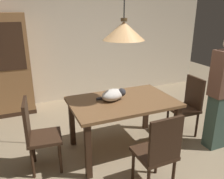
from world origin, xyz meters
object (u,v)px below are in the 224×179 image
object	(u,v)px
dining_table	(123,107)
chair_right_side	(188,104)
pendant_lamp	(124,31)
person_standing	(222,95)
chair_near_front	(159,151)
cat_sleeping	(113,95)
chair_left_side	(37,132)

from	to	relation	value
dining_table	chair_right_side	bearing A→B (deg)	-0.10
pendant_lamp	person_standing	xyz separation A→B (m)	(1.29, -0.46, -0.86)
dining_table	pendant_lamp	xyz separation A→B (m)	(-0.00, 0.00, 1.01)
chair_near_front	cat_sleeping	world-z (taller)	chair_near_front
person_standing	chair_near_front	bearing A→B (deg)	-162.03
chair_near_front	pendant_lamp	xyz separation A→B (m)	(-0.00, 0.88, 1.15)
dining_table	cat_sleeping	bearing A→B (deg)	150.13
dining_table	chair_near_front	world-z (taller)	chair_near_front
chair_left_side	pendant_lamp	size ratio (longest dim) A/B	0.72
chair_left_side	cat_sleeping	xyz separation A→B (m)	(1.02, 0.05, 0.32)
chair_right_side	person_standing	size ratio (longest dim) A/B	0.58
dining_table	chair_left_side	size ratio (longest dim) A/B	1.51
chair_near_front	pendant_lamp	size ratio (longest dim) A/B	0.72
person_standing	pendant_lamp	bearing A→B (deg)	160.27
dining_table	cat_sleeping	distance (m)	0.22
chair_left_side	person_standing	xyz separation A→B (m)	(2.41, -0.47, 0.29)
chair_near_front	cat_sleeping	distance (m)	1.00
chair_near_front	person_standing	bearing A→B (deg)	17.97
cat_sleeping	person_standing	world-z (taller)	person_standing
chair_right_side	chair_left_side	bearing A→B (deg)	179.71
chair_near_front	pendant_lamp	world-z (taller)	pendant_lamp
chair_near_front	dining_table	bearing A→B (deg)	90.09
chair_near_front	chair_right_side	world-z (taller)	same
dining_table	chair_right_side	distance (m)	1.14
chair_near_front	person_standing	size ratio (longest dim) A/B	0.58
cat_sleeping	chair_near_front	bearing A→B (deg)	-83.23
chair_near_front	chair_right_side	xyz separation A→B (m)	(1.13, 0.88, 0.00)
chair_left_side	chair_right_side	bearing A→B (deg)	-0.29
cat_sleeping	chair_right_side	bearing A→B (deg)	-3.02
chair_left_side	dining_table	bearing A→B (deg)	-0.47
dining_table	chair_near_front	size ratio (longest dim) A/B	1.51
cat_sleeping	person_standing	size ratio (longest dim) A/B	0.26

